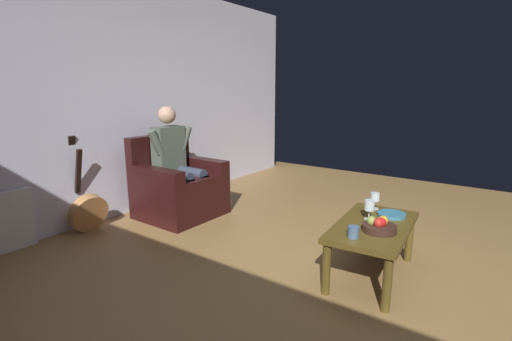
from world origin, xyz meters
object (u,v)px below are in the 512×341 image
object	(u,v)px
person_seated	(176,159)
coffee_table	(373,232)
fruit_bowl	(379,226)
decorative_dish	(392,214)
candle_jar	(354,232)
guitar	(88,210)
wine_glass_near	(375,198)
wine_glass_far	(370,206)
armchair	(178,188)

from	to	relation	value
person_seated	coffee_table	size ratio (longest dim) A/B	1.25
fruit_bowl	decorative_dish	world-z (taller)	fruit_bowl
decorative_dish	candle_jar	size ratio (longest dim) A/B	2.71
person_seated	fruit_bowl	bearing A→B (deg)	84.69
coffee_table	guitar	bearing A→B (deg)	-74.36
person_seated	wine_glass_near	world-z (taller)	person_seated
decorative_dish	candle_jar	bearing A→B (deg)	-8.02
candle_jar	coffee_table	bearing A→B (deg)	175.42
decorative_dish	wine_glass_far	bearing A→B (deg)	-32.84
coffee_table	candle_jar	xyz separation A→B (m)	(0.34, -0.03, 0.11)
person_seated	guitar	world-z (taller)	person_seated
fruit_bowl	decorative_dish	size ratio (longest dim) A/B	1.09
person_seated	candle_jar	xyz separation A→B (m)	(0.47, 2.28, -0.19)
armchair	person_seated	bearing A→B (deg)	-90.00
guitar	wine_glass_near	xyz separation A→B (m)	(-1.12, 2.57, 0.30)
guitar	wine_glass_far	bearing A→B (deg)	107.59
wine_glass_far	decorative_dish	distance (m)	0.25
guitar	candle_jar	bearing A→B (deg)	98.79
guitar	fruit_bowl	xyz separation A→B (m)	(-0.63, 2.76, 0.24)
person_seated	wine_glass_far	xyz separation A→B (m)	(0.05, 2.24, -0.12)
coffee_table	wine_glass_near	size ratio (longest dim) A/B	7.00
person_seated	coffee_table	distance (m)	2.33
guitar	fruit_bowl	world-z (taller)	guitar
candle_jar	fruit_bowl	bearing A→B (deg)	154.63
guitar	wine_glass_far	xyz separation A→B (m)	(-0.83, 2.62, 0.31)
person_seated	fruit_bowl	distance (m)	2.40
armchair	candle_jar	world-z (taller)	armchair
coffee_table	decorative_dish	distance (m)	0.29
candle_jar	guitar	bearing A→B (deg)	-81.21
coffee_table	guitar	distance (m)	2.79
fruit_bowl	candle_jar	bearing A→B (deg)	-25.37
wine_glass_far	candle_jar	size ratio (longest dim) A/B	1.93
wine_glass_far	coffee_table	bearing A→B (deg)	39.38
armchair	fruit_bowl	distance (m)	2.40
coffee_table	candle_jar	size ratio (longest dim) A/B	12.13
wine_glass_near	candle_jar	bearing A→B (deg)	7.13
wine_glass_near	fruit_bowl	world-z (taller)	wine_glass_near
person_seated	guitar	size ratio (longest dim) A/B	1.27
fruit_bowl	coffee_table	bearing A→B (deg)	-147.64
decorative_dish	candle_jar	world-z (taller)	candle_jar
guitar	decorative_dish	xyz separation A→B (m)	(-1.02, 2.75, 0.22)
coffee_table	fruit_bowl	world-z (taller)	fruit_bowl
person_seated	wine_glass_far	distance (m)	2.24
person_seated	wine_glass_near	bearing A→B (deg)	96.97
armchair	candle_jar	size ratio (longest dim) A/B	11.15
wine_glass_far	person_seated	bearing A→B (deg)	-91.36
armchair	wine_glass_far	xyz separation A→B (m)	(0.05, 2.24, 0.22)
decorative_dish	wine_glass_near	bearing A→B (deg)	-119.58
coffee_table	decorative_dish	bearing A→B (deg)	167.74
armchair	decorative_dish	distance (m)	2.37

